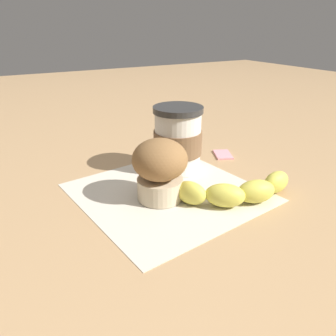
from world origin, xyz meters
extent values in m
plane|color=tan|center=(0.00, 0.00, 0.00)|extent=(3.00, 3.00, 0.00)
cube|color=beige|center=(0.00, 0.00, 0.00)|extent=(0.29, 0.29, 0.00)
cylinder|color=silver|center=(-0.07, 0.06, 0.05)|extent=(0.08, 0.08, 0.11)
cylinder|color=#2D2D2D|center=(-0.07, 0.06, 0.11)|extent=(0.09, 0.09, 0.01)
cylinder|color=brown|center=(-0.07, 0.06, 0.05)|extent=(0.09, 0.09, 0.04)
cylinder|color=beige|center=(0.01, -0.02, 0.02)|extent=(0.07, 0.07, 0.03)
ellipsoid|color=olive|center=(0.01, -0.02, 0.06)|extent=(0.08, 0.08, 0.06)
ellipsoid|color=#D6CC4C|center=(0.05, 0.01, 0.02)|extent=(0.06, 0.05, 0.04)
ellipsoid|color=#D6CC4C|center=(0.08, 0.05, 0.02)|extent=(0.06, 0.07, 0.04)
ellipsoid|color=#D6CC4C|center=(0.09, 0.10, 0.02)|extent=(0.05, 0.07, 0.04)
ellipsoid|color=#D6CC4C|center=(0.08, 0.15, 0.02)|extent=(0.04, 0.05, 0.04)
cube|color=pink|center=(-0.08, 0.18, 0.00)|extent=(0.06, 0.05, 0.01)
camera|label=1|loc=(0.40, -0.23, 0.25)|focal=35.00mm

